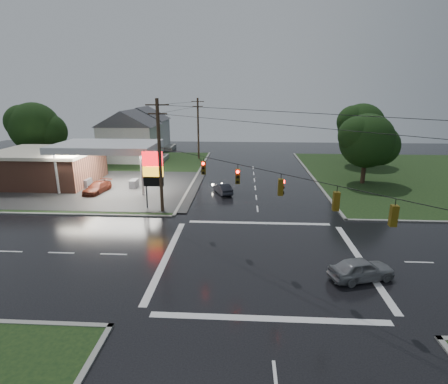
# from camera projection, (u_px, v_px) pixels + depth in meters

# --- Properties ---
(ground) EXTENTS (120.00, 120.00, 0.00)m
(ground) POSITION_uv_depth(u_px,v_px,m) (263.00, 258.00, 25.22)
(ground) COLOR black
(ground) RESTS_ON ground
(grass_nw) EXTENTS (36.00, 36.00, 0.08)m
(grass_nw) POSITION_uv_depth(u_px,v_px,m) (78.00, 172.00, 51.58)
(grass_nw) COLOR black
(grass_nw) RESTS_ON ground
(grass_ne) EXTENTS (36.00, 36.00, 0.08)m
(grass_ne) POSITION_uv_depth(u_px,v_px,m) (440.00, 177.00, 48.70)
(grass_ne) COLOR black
(grass_ne) RESTS_ON ground
(gas_station) EXTENTS (26.20, 18.00, 5.60)m
(gas_station) POSITION_uv_depth(u_px,v_px,m) (55.00, 164.00, 44.82)
(gas_station) COLOR #2D2D2D
(gas_station) RESTS_ON ground
(pylon_sign) EXTENTS (2.00, 0.35, 6.00)m
(pylon_sign) POSITION_uv_depth(u_px,v_px,m) (153.00, 170.00, 34.76)
(pylon_sign) COLOR #59595E
(pylon_sign) RESTS_ON ground
(utility_pole_nw) EXTENTS (2.20, 0.32, 11.00)m
(utility_pole_nw) POSITION_uv_depth(u_px,v_px,m) (160.00, 155.00, 33.26)
(utility_pole_nw) COLOR #382619
(utility_pole_nw) RESTS_ON ground
(utility_pole_n) EXTENTS (2.20, 0.32, 10.50)m
(utility_pole_n) POSITION_uv_depth(u_px,v_px,m) (198.00, 128.00, 60.66)
(utility_pole_n) COLOR #382619
(utility_pole_n) RESTS_ON ground
(traffic_signals) EXTENTS (26.87, 26.87, 1.47)m
(traffic_signals) POSITION_uv_depth(u_px,v_px,m) (266.00, 171.00, 23.40)
(traffic_signals) COLOR black
(traffic_signals) RESTS_ON ground
(house_near) EXTENTS (11.05, 8.48, 8.60)m
(house_near) POSITION_uv_depth(u_px,v_px,m) (130.00, 135.00, 59.68)
(house_near) COLOR silver
(house_near) RESTS_ON ground
(house_far) EXTENTS (11.05, 8.48, 8.60)m
(house_far) POSITION_uv_depth(u_px,v_px,m) (144.00, 128.00, 71.24)
(house_far) COLOR silver
(house_far) RESTS_ON ground
(tree_nw_behind) EXTENTS (8.93, 7.60, 10.00)m
(tree_nw_behind) POSITION_uv_depth(u_px,v_px,m) (36.00, 127.00, 54.14)
(tree_nw_behind) COLOR black
(tree_nw_behind) RESTS_ON ground
(tree_ne_near) EXTENTS (7.99, 6.80, 8.98)m
(tree_ne_near) POSITION_uv_depth(u_px,v_px,m) (368.00, 141.00, 43.98)
(tree_ne_near) COLOR black
(tree_ne_near) RESTS_ON ground
(tree_ne_far) EXTENTS (8.46, 7.20, 9.80)m
(tree_ne_far) POSITION_uv_depth(u_px,v_px,m) (362.00, 127.00, 55.15)
(tree_ne_far) COLOR black
(tree_ne_far) RESTS_ON ground
(car_north) EXTENTS (2.63, 3.94, 1.23)m
(car_north) POSITION_uv_depth(u_px,v_px,m) (223.00, 188.00, 40.96)
(car_north) COLOR #22232A
(car_north) RESTS_ON ground
(car_crossing) EXTENTS (4.52, 2.89, 1.43)m
(car_crossing) POSITION_uv_depth(u_px,v_px,m) (361.00, 269.00, 22.22)
(car_crossing) COLOR gray
(car_crossing) RESTS_ON ground
(car_pump) EXTENTS (2.51, 4.68, 1.29)m
(car_pump) POSITION_uv_depth(u_px,v_px,m) (97.00, 188.00, 41.21)
(car_pump) COLOR #551E13
(car_pump) RESTS_ON ground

